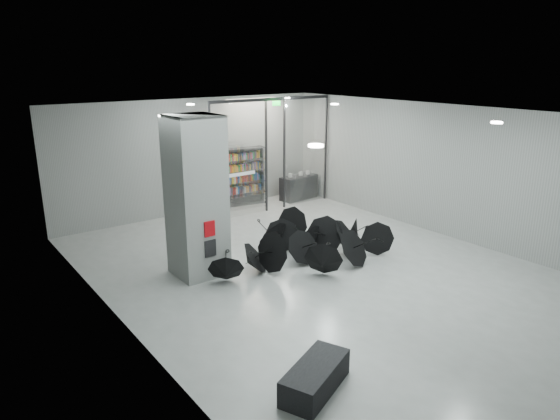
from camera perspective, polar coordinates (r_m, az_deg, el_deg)
room at (r=12.08m, az=5.44°, el=5.20°), size 14.00×14.02×4.01m
column at (r=12.48m, az=-9.50°, el=1.44°), size 1.20×1.20×4.00m
fire_cabinet at (r=12.14m, az=-7.99°, el=-2.13°), size 0.28×0.04×0.38m
info_panel at (r=12.31m, az=-7.90°, el=-4.33°), size 0.30×0.03×0.42m
exit_sign at (r=17.53m, az=-0.41°, el=12.01°), size 0.30×0.06×0.15m
glass_partition at (r=17.88m, az=-0.81°, el=6.80°), size 5.06×0.08×4.00m
bench at (r=8.68m, az=4.02°, el=-18.42°), size 1.57×1.14×0.46m
bookshelf at (r=18.78m, az=-4.56°, el=3.77°), size 1.99×0.72×2.14m
shop_counter at (r=19.69m, az=2.12°, el=2.58°), size 1.60×0.78×0.92m
umbrella_cluster at (r=13.78m, az=3.33°, el=-4.25°), size 5.67×3.82×1.29m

